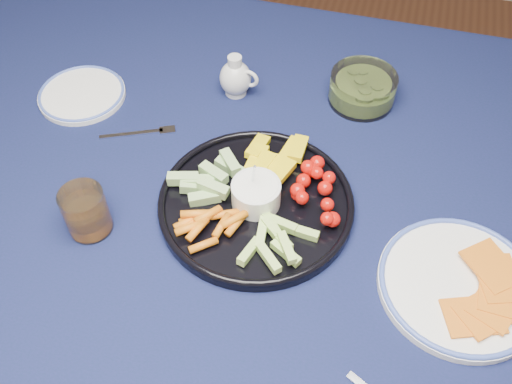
% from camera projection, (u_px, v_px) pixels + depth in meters
% --- Properties ---
extents(dining_table, '(1.67, 1.07, 0.75)m').
position_uv_depth(dining_table, '(251.00, 199.00, 1.10)').
color(dining_table, '#472917').
rests_on(dining_table, ground).
extents(crudite_platter, '(0.33, 0.33, 0.11)m').
position_uv_depth(crudite_platter, '(255.00, 200.00, 0.96)').
color(crudite_platter, black).
rests_on(crudite_platter, dining_table).
extents(creamer_pitcher, '(0.08, 0.06, 0.09)m').
position_uv_depth(creamer_pitcher, '(236.00, 78.00, 1.13)').
color(creamer_pitcher, silver).
rests_on(creamer_pitcher, dining_table).
extents(pickle_bowl, '(0.13, 0.13, 0.06)m').
position_uv_depth(pickle_bowl, '(362.00, 90.00, 1.13)').
color(pickle_bowl, white).
rests_on(pickle_bowl, dining_table).
extents(cheese_plate, '(0.25, 0.25, 0.03)m').
position_uv_depth(cheese_plate, '(460.00, 284.00, 0.87)').
color(cheese_plate, white).
rests_on(cheese_plate, dining_table).
extents(juice_tumbler, '(0.07, 0.07, 0.09)m').
position_uv_depth(juice_tumbler, '(87.00, 214.00, 0.92)').
color(juice_tumbler, white).
rests_on(juice_tumbler, dining_table).
extents(fork_left, '(0.14, 0.07, 0.00)m').
position_uv_depth(fork_left, '(144.00, 133.00, 1.09)').
color(fork_left, silver).
rests_on(fork_left, dining_table).
extents(side_plate_extra, '(0.17, 0.17, 0.01)m').
position_uv_depth(side_plate_extra, '(82.00, 94.00, 1.15)').
color(side_plate_extra, white).
rests_on(side_plate_extra, dining_table).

